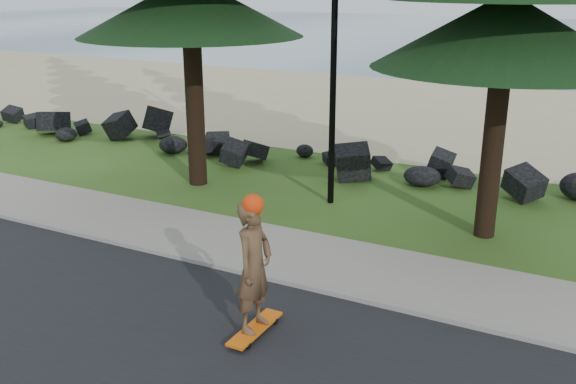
# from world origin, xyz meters

# --- Properties ---
(ground) EXTENTS (160.00, 160.00, 0.00)m
(ground) POSITION_xyz_m (0.00, 0.00, 0.00)
(ground) COLOR #325019
(ground) RESTS_ON ground
(road) EXTENTS (160.00, 7.00, 0.02)m
(road) POSITION_xyz_m (0.00, -4.50, 0.01)
(road) COLOR black
(road) RESTS_ON ground
(kerb) EXTENTS (160.00, 0.20, 0.10)m
(kerb) POSITION_xyz_m (0.00, -0.90, 0.05)
(kerb) COLOR gray
(kerb) RESTS_ON ground
(sidewalk) EXTENTS (160.00, 2.00, 0.08)m
(sidewalk) POSITION_xyz_m (0.00, 0.20, 0.04)
(sidewalk) COLOR gray
(sidewalk) RESTS_ON ground
(beach_sand) EXTENTS (160.00, 15.00, 0.01)m
(beach_sand) POSITION_xyz_m (0.00, 14.50, 0.01)
(beach_sand) COLOR tan
(beach_sand) RESTS_ON ground
(ocean) EXTENTS (160.00, 58.00, 0.01)m
(ocean) POSITION_xyz_m (0.00, 51.00, 0.00)
(ocean) COLOR #3F5E78
(ocean) RESTS_ON ground
(seawall_boulders) EXTENTS (60.00, 2.40, 1.10)m
(seawall_boulders) POSITION_xyz_m (0.00, 5.60, 0.00)
(seawall_boulders) COLOR black
(seawall_boulders) RESTS_ON ground
(lamp_post) EXTENTS (0.25, 0.14, 8.14)m
(lamp_post) POSITION_xyz_m (0.00, 3.20, 4.13)
(lamp_post) COLOR black
(lamp_post) RESTS_ON ground
(skateboarder) EXTENTS (0.46, 1.14, 2.11)m
(skateboarder) POSITION_xyz_m (1.35, -2.55, 1.06)
(skateboarder) COLOR orange
(skateboarder) RESTS_ON ground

